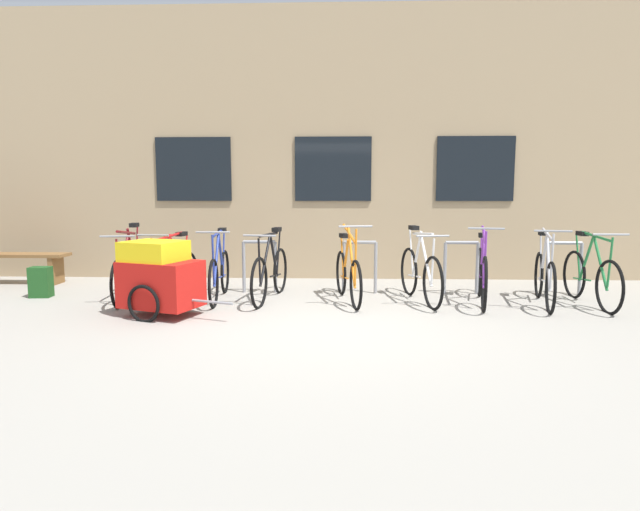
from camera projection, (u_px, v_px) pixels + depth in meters
The scene contains 15 objects.
ground_plane at pixel (329, 325), 5.92m from camera, with size 42.00×42.00×0.00m, color #9E998E.
storefront_building at pixel (335, 155), 11.32m from camera, with size 28.00×5.11×4.61m.
bike_rack at pixel (360, 262), 7.73m from camera, with size 6.53×0.05×0.79m.
bicycle_white at pixel (420, 273), 7.19m from camera, with size 0.47×1.69×1.05m.
bicycle_red at pixel (172, 274), 7.29m from camera, with size 0.44×1.68×0.98m.
bicycle_black at pixel (270, 273), 7.30m from camera, with size 0.44×1.75×1.01m.
bicycle_green at pixel (591, 277), 6.96m from camera, with size 0.44×1.70×1.02m.
bicycle_purple at pixel (482, 274), 7.09m from camera, with size 0.53×1.75×1.08m.
bicycle_orange at pixel (348, 274), 7.21m from camera, with size 0.48×1.67×1.10m.
bicycle_silver at pixel (545, 277), 6.99m from camera, with size 0.54×1.70×1.06m.
bicycle_blue at pixel (220, 273), 7.32m from camera, with size 0.44×1.68×1.02m.
bicycle_maroon at pixel (130, 273), 7.32m from camera, with size 0.44×1.74×1.08m.
bike_trailer at pixel (160, 277), 6.33m from camera, with size 1.47×0.87×0.94m.
wooden_bench at pixel (13, 261), 8.55m from camera, with size 1.80×0.40×0.50m.
backpack at pixel (41, 282), 7.47m from camera, with size 0.28×0.20×0.44m, color #1E4C1E.
Camera 1 is at (0.11, -5.78, 1.51)m, focal length 29.18 mm.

